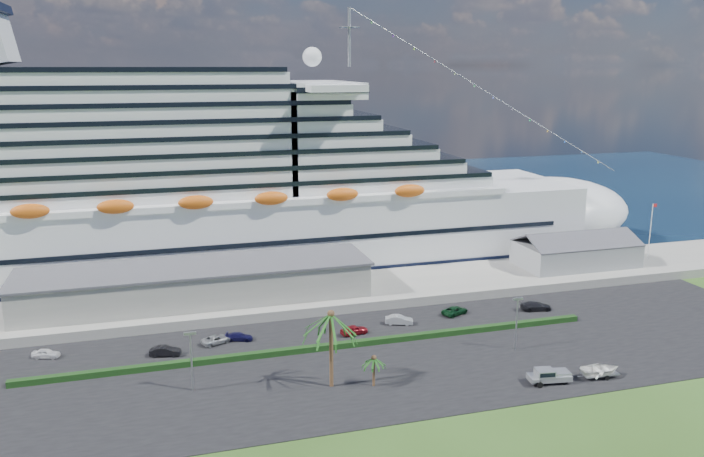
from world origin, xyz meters
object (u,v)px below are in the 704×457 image
object	(u,v)px
cruise_ship	(203,193)
parked_car_3	(239,337)
pickup_truck	(549,375)
boat_trailer	(600,370)

from	to	relation	value
cruise_ship	parked_car_3	size ratio (longest dim) A/B	45.22
parked_car_3	pickup_truck	world-z (taller)	pickup_truck
pickup_truck	boat_trailer	size ratio (longest dim) A/B	0.95
cruise_ship	boat_trailer	bearing A→B (deg)	-54.90
pickup_truck	boat_trailer	xyz separation A→B (m)	(7.73, -0.65, 0.09)
cruise_ship	pickup_truck	bearing A→B (deg)	-59.25
pickup_truck	parked_car_3	bearing A→B (deg)	145.11
pickup_truck	boat_trailer	distance (m)	7.76
parked_car_3	pickup_truck	size ratio (longest dim) A/B	0.69
cruise_ship	boat_trailer	world-z (taller)	cruise_ship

